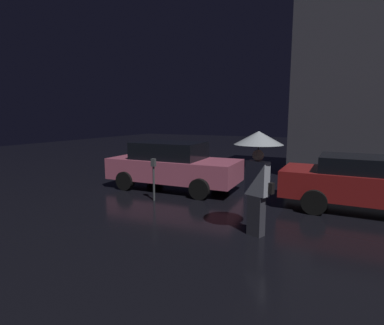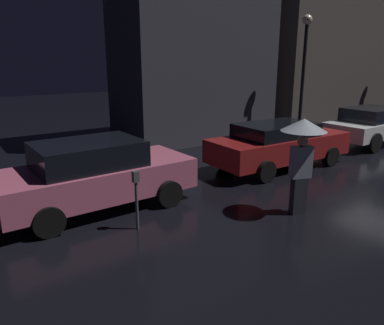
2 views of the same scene
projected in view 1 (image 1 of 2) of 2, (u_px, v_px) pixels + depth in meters
The scene contains 5 objects.
building_facade_left at pixel (384, 77), 11.42m from camera, with size 6.50×3.00×7.81m.
parked_car_pink at pixel (173, 165), 9.99m from camera, with size 4.35×2.01×1.55m.
parked_car_red at pixel (378, 183), 7.45m from camera, with size 4.68×1.94×1.40m.
pedestrian_with_umbrella at pixel (258, 157), 5.84m from camera, with size 0.95×0.95×2.10m.
parking_meter at pixel (154, 175), 8.50m from camera, with size 0.12×0.10×1.21m.
Camera 1 is at (-5.03, -7.29, 2.36)m, focal length 28.00 mm.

